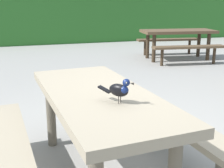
{
  "coord_description": "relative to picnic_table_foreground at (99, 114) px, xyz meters",
  "views": [
    {
      "loc": [
        -0.98,
        -2.45,
        1.43
      ],
      "look_at": [
        -0.33,
        -0.44,
        0.84
      ],
      "focal_mm": 47.76,
      "sensor_mm": 36.0,
      "label": 1
    }
  ],
  "objects": [
    {
      "name": "picnic_table_foreground",
      "position": [
        0.0,
        0.0,
        0.0
      ],
      "size": [
        1.79,
        1.85,
        0.74
      ],
      "color": "gray",
      "rests_on": "ground"
    },
    {
      "name": "picnic_table_mid_left",
      "position": [
        3.31,
        4.45,
        0.0
      ],
      "size": [
        1.94,
        1.91,
        0.74
      ],
      "color": "brown",
      "rests_on": "ground"
    },
    {
      "name": "ground_plane",
      "position": [
        0.39,
        0.29,
        -0.56
      ],
      "size": [
        60.0,
        60.0,
        0.0
      ],
      "primitive_type": "plane",
      "color": "gray"
    },
    {
      "name": "bird_grackle",
      "position": [
        0.07,
        -0.31,
        0.29
      ],
      "size": [
        0.2,
        0.24,
        0.18
      ],
      "color": "black",
      "rests_on": "picnic_table_foreground"
    },
    {
      "name": "hedge_wall",
      "position": [
        0.39,
        8.77,
        0.27
      ],
      "size": [
        28.0,
        1.27,
        1.65
      ],
      "primitive_type": "cube",
      "color": "#2D6B28",
      "rests_on": "ground"
    }
  ]
}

